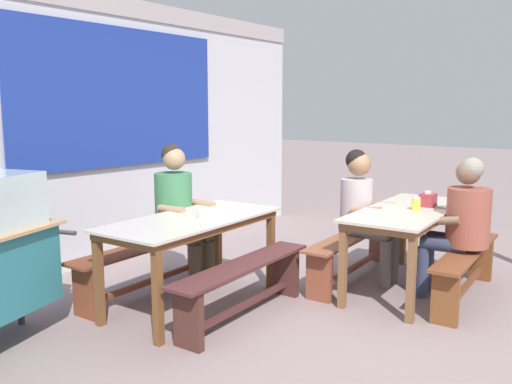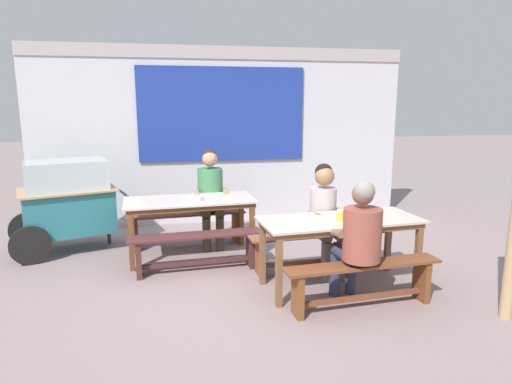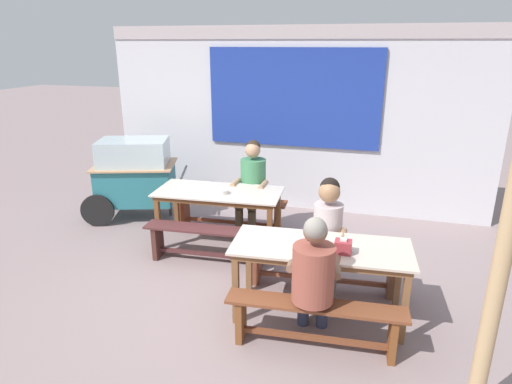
# 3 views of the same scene
# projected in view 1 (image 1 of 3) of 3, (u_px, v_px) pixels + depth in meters

# --- Properties ---
(ground_plane) EXTENTS (40.00, 40.00, 0.00)m
(ground_plane) POSITION_uv_depth(u_px,v_px,m) (331.00, 310.00, 4.43)
(ground_plane) COLOR gray
(backdrop_wall) EXTENTS (6.04, 0.23, 2.83)m
(backdrop_wall) POSITION_uv_depth(u_px,v_px,m) (119.00, 124.00, 5.85)
(backdrop_wall) COLOR silver
(backdrop_wall) RESTS_ON ground_plane
(dining_table_far) EXTENTS (1.67, 0.85, 0.76)m
(dining_table_far) POSITION_uv_depth(u_px,v_px,m) (192.00, 227.00, 4.45)
(dining_table_far) COLOR beige
(dining_table_far) RESTS_ON ground_plane
(dining_table_near) EXTENTS (1.74, 0.82, 0.76)m
(dining_table_near) POSITION_uv_depth(u_px,v_px,m) (408.00, 217.00, 4.85)
(dining_table_near) COLOR beige
(dining_table_near) RESTS_ON ground_plane
(bench_far_back) EXTENTS (1.65, 0.41, 0.45)m
(bench_far_back) POSITION_uv_depth(u_px,v_px,m) (149.00, 261.00, 4.80)
(bench_far_back) COLOR brown
(bench_far_back) RESTS_ON ground_plane
(bench_far_front) EXTENTS (1.57, 0.38, 0.45)m
(bench_far_front) POSITION_uv_depth(u_px,v_px,m) (243.00, 282.00, 4.21)
(bench_far_front) COLOR #4F2728
(bench_far_front) RESTS_ON ground_plane
(bench_near_back) EXTENTS (1.71, 0.40, 0.45)m
(bench_near_back) POSITION_uv_depth(u_px,v_px,m) (353.00, 249.00, 5.20)
(bench_near_back) COLOR brown
(bench_near_back) RESTS_ON ground_plane
(bench_near_front) EXTENTS (1.58, 0.36, 0.45)m
(bench_near_front) POSITION_uv_depth(u_px,v_px,m) (466.00, 266.00, 4.62)
(bench_near_front) COLOR brown
(bench_near_front) RESTS_ON ground_plane
(person_center_facing) EXTENTS (0.46, 0.59, 1.33)m
(person_center_facing) POSITION_uv_depth(u_px,v_px,m) (178.00, 206.00, 4.97)
(person_center_facing) COLOR #473D2B
(person_center_facing) RESTS_ON ground_plane
(person_near_front) EXTENTS (0.50, 0.58, 1.26)m
(person_near_front) POSITION_uv_depth(u_px,v_px,m) (460.00, 219.00, 4.57)
(person_near_front) COLOR #323953
(person_near_front) RESTS_ON ground_plane
(person_right_near_table) EXTENTS (0.43, 0.57, 1.28)m
(person_right_near_table) POSITION_uv_depth(u_px,v_px,m) (363.00, 206.00, 5.12)
(person_right_near_table) COLOR #68605C
(person_right_near_table) RESTS_ON ground_plane
(tissue_box) EXTENTS (0.15, 0.13, 0.14)m
(tissue_box) POSITION_uv_depth(u_px,v_px,m) (428.00, 200.00, 4.94)
(tissue_box) COLOR #9F323A
(tissue_box) RESTS_ON dining_table_near
(condiment_jar) EXTENTS (0.08, 0.08, 0.12)m
(condiment_jar) POSITION_uv_depth(u_px,v_px,m) (416.00, 204.00, 4.75)
(condiment_jar) COLOR yellow
(condiment_jar) RESTS_ON dining_table_near
(soup_bowl) EXTENTS (0.15, 0.15, 0.05)m
(soup_bowl) POSITION_uv_depth(u_px,v_px,m) (207.00, 214.00, 4.43)
(soup_bowl) COLOR silver
(soup_bowl) RESTS_ON dining_table_far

